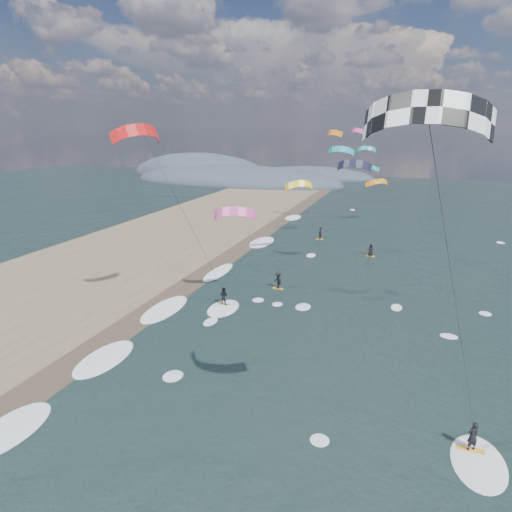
% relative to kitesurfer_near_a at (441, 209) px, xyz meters
% --- Properties ---
extents(ground, '(260.00, 260.00, 0.00)m').
position_rel_kitesurfer_near_a_xyz_m(ground, '(-10.20, -0.17, -13.30)').
color(ground, black).
rests_on(ground, ground).
extents(sand_strip, '(26.00, 240.00, 0.00)m').
position_rel_kitesurfer_near_a_xyz_m(sand_strip, '(-34.20, 9.83, -13.30)').
color(sand_strip, brown).
rests_on(sand_strip, ground).
extents(wet_sand_strip, '(3.00, 240.00, 0.00)m').
position_rel_kitesurfer_near_a_xyz_m(wet_sand_strip, '(-22.20, 9.83, -13.30)').
color(wet_sand_strip, '#382D23').
rests_on(wet_sand_strip, ground).
extents(coastal_hills, '(80.00, 41.00, 15.00)m').
position_rel_kitesurfer_near_a_xyz_m(coastal_hills, '(-55.05, 107.69, -13.30)').
color(coastal_hills, '#3D4756').
rests_on(coastal_hills, ground).
extents(kitesurfer_near_a, '(7.66, 8.31, 17.49)m').
position_rel_kitesurfer_near_a_xyz_m(kitesurfer_near_a, '(0.00, 0.00, 0.00)').
color(kitesurfer_near_a, gold).
rests_on(kitesurfer_near_a, ground).
extents(kitesurfer_near_b, '(6.74, 9.29, 16.63)m').
position_rel_kitesurfer_near_a_xyz_m(kitesurfer_near_b, '(-18.89, 13.37, -2.36)').
color(kitesurfer_near_b, gold).
rests_on(kitesurfer_near_b, ground).
extents(far_kitesurfers, '(8.98, 22.10, 1.80)m').
position_rel_kitesurfer_near_a_xyz_m(far_kitesurfers, '(-11.00, 31.68, -12.44)').
color(far_kitesurfers, gold).
rests_on(far_kitesurfers, ground).
extents(bg_kite_field, '(13.36, 71.66, 9.51)m').
position_rel_kitesurfer_near_a_xyz_m(bg_kite_field, '(-10.79, 52.24, -2.67)').
color(bg_kite_field, black).
rests_on(bg_kite_field, ground).
extents(shoreline_surf, '(2.40, 79.40, 0.11)m').
position_rel_kitesurfer_near_a_xyz_m(shoreline_surf, '(-21.00, 14.58, -13.30)').
color(shoreline_surf, white).
rests_on(shoreline_surf, ground).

